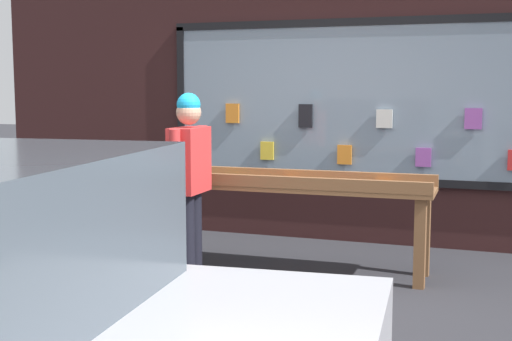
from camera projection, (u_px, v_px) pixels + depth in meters
name	position (u px, v px, depth m)	size (l,w,h in m)	color
ground_plane	(246.00, 299.00, 5.51)	(40.00, 40.00, 0.00)	#2D2D33
shopfront_facade	(332.00, 69.00, 7.51)	(7.86, 0.29, 3.69)	#331919
display_table_main	(283.00, 192.00, 6.31)	(2.65, 0.64, 0.88)	brown
person_browsing	(189.00, 174.00, 5.90)	(0.23, 0.64, 1.59)	black
small_dog	(128.00, 257.00, 5.86)	(0.36, 0.47, 0.37)	black
sandwich_board_sign	(65.00, 200.00, 7.07)	(0.70, 0.90, 1.01)	#193F19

